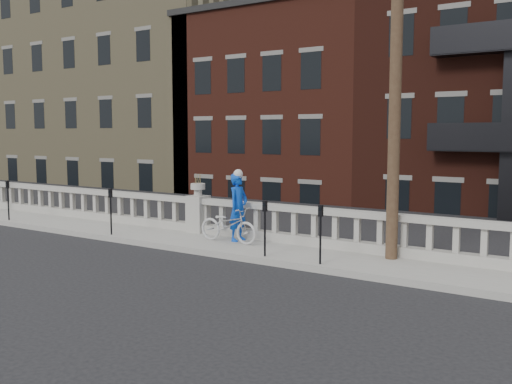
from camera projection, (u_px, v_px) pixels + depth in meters
ground at (97, 261)px, 14.02m from camera, size 120.00×120.00×0.00m
sidewalk at (178, 239)px, 16.50m from camera, size 32.00×2.20×0.15m
balustrade at (198, 216)px, 17.23m from camera, size 28.00×0.34×1.03m
planter_pedestal at (198, 209)px, 17.21m from camera, size 0.55×0.55×1.76m
lower_level at (418, 142)px, 32.55m from camera, size 80.00×44.00×20.80m
utility_pole at (397, 41)px, 13.06m from camera, size 1.60×0.28×10.00m
parking_meter_a at (8, 196)px, 19.49m from camera, size 0.10×0.09×1.36m
parking_meter_b at (111, 206)px, 16.70m from camera, size 0.10×0.09×1.36m
parking_meter_c at (265, 222)px, 13.75m from camera, size 0.10×0.09×1.36m
parking_meter_d at (321, 227)px, 12.93m from camera, size 0.10×0.09×1.36m
bicycle at (228, 225)px, 15.56m from camera, size 1.85×0.66×0.97m
cyclist at (238, 207)px, 15.74m from camera, size 0.46×0.69×1.88m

